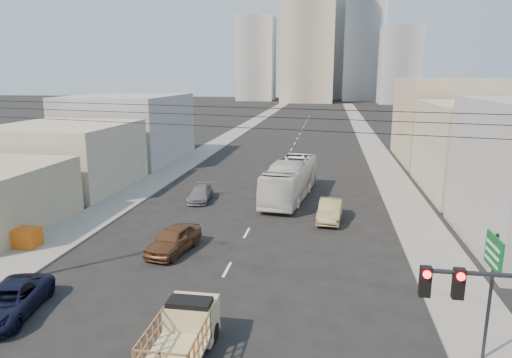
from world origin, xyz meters
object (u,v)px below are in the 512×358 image
(navy_pickup, at_px, (9,301))
(traffic_signal, at_px, (503,332))
(flatbed_pickup, at_px, (183,331))
(sedan_grey, at_px, (200,194))
(city_bus, at_px, (290,179))
(green_sign, at_px, (493,267))
(sedan_brown, at_px, (174,239))
(crate_stack, at_px, (24,237))
(sedan_tan, at_px, (330,210))

(navy_pickup, relative_size, traffic_signal, 0.82)
(flatbed_pickup, xyz_separation_m, navy_pickup, (-8.56, 1.70, -0.41))
(navy_pickup, height_order, sedan_grey, navy_pickup)
(traffic_signal, bearing_deg, city_bus, 105.84)
(traffic_signal, height_order, green_sign, traffic_signal)
(navy_pickup, xyz_separation_m, traffic_signal, (18.19, -5.19, 3.39))
(city_bus, height_order, sedan_brown, city_bus)
(crate_stack, bearing_deg, traffic_signal, -29.07)
(city_bus, distance_m, sedan_brown, 14.76)
(sedan_brown, bearing_deg, sedan_grey, 108.69)
(sedan_grey, bearing_deg, flatbed_pickup, -80.75)
(navy_pickup, bearing_deg, sedan_brown, 51.37)
(green_sign, height_order, crate_stack, green_sign)
(navy_pickup, xyz_separation_m, city_bus, (10.51, 21.87, 0.95))
(crate_stack, bearing_deg, city_bus, 43.68)
(sedan_grey, relative_size, crate_stack, 2.33)
(city_bus, bearing_deg, navy_pickup, -108.74)
(city_bus, bearing_deg, crate_stack, -129.40)
(city_bus, bearing_deg, sedan_tan, -52.55)
(sedan_grey, distance_m, green_sign, 26.05)
(traffic_signal, xyz_separation_m, crate_stack, (-22.77, 12.66, -3.39))
(city_bus, height_order, crate_stack, city_bus)
(navy_pickup, bearing_deg, traffic_signal, -25.27)
(navy_pickup, xyz_separation_m, sedan_brown, (4.68, 8.34, 0.10))
(sedan_brown, relative_size, traffic_signal, 0.77)
(sedan_tan, relative_size, sedan_grey, 1.09)
(city_bus, distance_m, crate_stack, 20.89)
(sedan_tan, bearing_deg, flatbed_pickup, -102.23)
(city_bus, distance_m, green_sign, 23.95)
(sedan_tan, xyz_separation_m, traffic_signal, (4.23, -21.22, 3.32))
(flatbed_pickup, bearing_deg, green_sign, 7.83)
(sedan_brown, relative_size, green_sign, 0.92)
(sedan_brown, bearing_deg, navy_pickup, -108.58)
(sedan_brown, bearing_deg, city_bus, 77.42)
(city_bus, xyz_separation_m, sedan_grey, (-7.42, -2.14, -1.02))
(flatbed_pickup, distance_m, sedan_brown, 10.77)
(navy_pickup, height_order, green_sign, green_sign)
(navy_pickup, bearing_deg, sedan_tan, 39.61)
(flatbed_pickup, height_order, sedan_grey, flatbed_pickup)
(city_bus, bearing_deg, traffic_signal, -67.24)
(navy_pickup, distance_m, green_sign, 19.82)
(traffic_signal, relative_size, crate_stack, 3.33)
(city_bus, xyz_separation_m, sedan_brown, (-5.83, -13.53, -0.85))
(sedan_tan, relative_size, green_sign, 0.92)
(sedan_brown, bearing_deg, crate_stack, -163.85)
(flatbed_pickup, height_order, sedan_brown, flatbed_pickup)
(flatbed_pickup, bearing_deg, city_bus, 85.29)
(navy_pickup, height_order, city_bus, city_bus)
(sedan_brown, distance_m, crate_stack, 9.31)
(sedan_brown, height_order, traffic_signal, traffic_signal)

